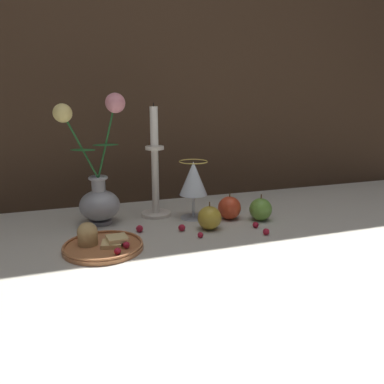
# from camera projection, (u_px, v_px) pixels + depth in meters

# --- Properties ---
(ground_plane) EXTENTS (2.40, 2.40, 0.00)m
(ground_plane) POSITION_uv_depth(u_px,v_px,m) (179.00, 228.00, 1.02)
(ground_plane) COLOR #B7B2A3
(ground_plane) RESTS_ON ground
(wall_back) EXTENTS (2.40, 0.04, 1.20)m
(wall_back) POSITION_uv_depth(u_px,v_px,m) (147.00, 14.00, 1.17)
(wall_back) COLOR #422D1E
(wall_back) RESTS_ON ground_plane
(vase) EXTENTS (0.18, 0.11, 0.36)m
(vase) POSITION_uv_depth(u_px,v_px,m) (98.00, 187.00, 1.03)
(vase) COLOR #A3A3A8
(vase) RESTS_ON ground_plane
(plate_with_pastries) EXTENTS (0.19, 0.19, 0.06)m
(plate_with_pastries) POSITION_uv_depth(u_px,v_px,m) (101.00, 243.00, 0.87)
(plate_with_pastries) COLOR #B77042
(plate_with_pastries) RESTS_ON ground_plane
(wine_glass) EXTENTS (0.08, 0.08, 0.17)m
(wine_glass) POSITION_uv_depth(u_px,v_px,m) (193.00, 181.00, 1.08)
(wine_glass) COLOR silver
(wine_glass) RESTS_ON ground_plane
(candlestick) EXTENTS (0.09, 0.09, 0.33)m
(candlestick) POSITION_uv_depth(u_px,v_px,m) (155.00, 175.00, 1.10)
(candlestick) COLOR silver
(candlestick) RESTS_ON ground_plane
(apple_beside_vase) EXTENTS (0.06, 0.06, 0.08)m
(apple_beside_vase) POSITION_uv_depth(u_px,v_px,m) (261.00, 209.00, 1.08)
(apple_beside_vase) COLOR #669938
(apple_beside_vase) RESTS_ON ground_plane
(apple_near_glass) EXTENTS (0.06, 0.06, 0.08)m
(apple_near_glass) POSITION_uv_depth(u_px,v_px,m) (209.00, 218.00, 1.00)
(apple_near_glass) COLOR #B2932D
(apple_near_glass) RESTS_ON ground_plane
(apple_at_table_edge) EXTENTS (0.07, 0.07, 0.08)m
(apple_at_table_edge) POSITION_uv_depth(u_px,v_px,m) (229.00, 208.00, 1.09)
(apple_at_table_edge) COLOR #D14223
(apple_at_table_edge) RESTS_ON ground_plane
(berry_near_plate) EXTENTS (0.02, 0.02, 0.02)m
(berry_near_plate) POSITION_uv_depth(u_px,v_px,m) (256.00, 225.00, 1.02)
(berry_near_plate) COLOR #AD192D
(berry_near_plate) RESTS_ON ground_plane
(berry_front_center) EXTENTS (0.02, 0.02, 0.02)m
(berry_front_center) POSITION_uv_depth(u_px,v_px,m) (180.00, 228.00, 0.99)
(berry_front_center) COLOR #AD192D
(berry_front_center) RESTS_ON ground_plane
(berry_by_glass_stem) EXTENTS (0.01, 0.01, 0.01)m
(berry_by_glass_stem) POSITION_uv_depth(u_px,v_px,m) (200.00, 235.00, 0.95)
(berry_by_glass_stem) COLOR #AD192D
(berry_by_glass_stem) RESTS_ON ground_plane
(berry_under_candlestick) EXTENTS (0.02, 0.02, 0.02)m
(berry_under_candlestick) POSITION_uv_depth(u_px,v_px,m) (266.00, 232.00, 0.97)
(berry_under_candlestick) COLOR #AD192D
(berry_under_candlestick) RESTS_ON ground_plane
(berry_far_right) EXTENTS (0.02, 0.02, 0.02)m
(berry_far_right) POSITION_uv_depth(u_px,v_px,m) (140.00, 229.00, 0.99)
(berry_far_right) COLOR #AD192D
(berry_far_right) RESTS_ON ground_plane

